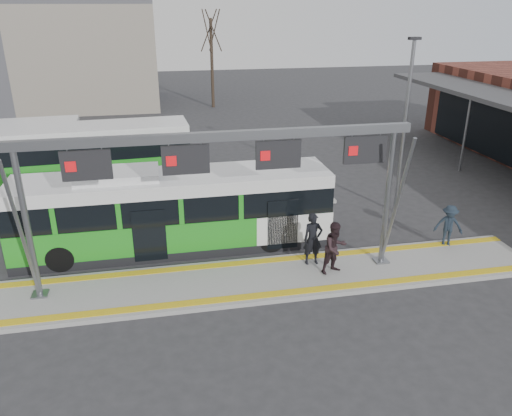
{
  "coord_description": "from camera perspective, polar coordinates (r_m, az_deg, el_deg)",
  "views": [
    {
      "loc": [
        -2.26,
        -14.92,
        9.06
      ],
      "look_at": [
        1.29,
        3.0,
        1.54
      ],
      "focal_mm": 35.0,
      "sensor_mm": 36.0,
      "label": 1
    }
  ],
  "objects": [
    {
      "name": "lamp_east",
      "position": [
        23.1,
        16.64,
        9.13
      ],
      "size": [
        0.5,
        0.25,
        7.78
      ],
      "color": "slate",
      "rests_on": "ground"
    },
    {
      "name": "bg_bus_green",
      "position": [
        28.19,
        -20.74,
        5.49
      ],
      "size": [
        12.79,
        3.44,
        3.16
      ],
      "rotation": [
        0.0,
        0.0,
        0.06
      ],
      "color": "black",
      "rests_on": "ground"
    },
    {
      "name": "tree_mid",
      "position": [
        47.21,
        -5.18,
        19.48
      ],
      "size": [
        1.4,
        1.4,
        8.9
      ],
      "color": "#382B21",
      "rests_on": "ground"
    },
    {
      "name": "passenger_a",
      "position": [
        18.25,
        6.51,
        -3.53
      ],
      "size": [
        0.72,
        0.48,
        1.96
      ],
      "primitive_type": "imported",
      "rotation": [
        0.0,
        0.0,
        0.01
      ],
      "color": "black",
      "rests_on": "platform_main"
    },
    {
      "name": "tactile_main",
      "position": [
        17.51,
        -2.26,
        -8.18
      ],
      "size": [
        22.0,
        2.65,
        0.02
      ],
      "color": "gold",
      "rests_on": "platform_main"
    },
    {
      "name": "tree_left",
      "position": [
        47.38,
        -17.3,
        17.29
      ],
      "size": [
        1.4,
        1.4,
        7.44
      ],
      "color": "#382B21",
      "rests_on": "ground"
    },
    {
      "name": "ground",
      "position": [
        17.6,
        -2.25,
        -8.63
      ],
      "size": [
        120.0,
        120.0,
        0.0
      ],
      "primitive_type": "plane",
      "color": "#2D2D30",
      "rests_on": "ground"
    },
    {
      "name": "platform_second",
      "position": [
        24.68,
        -14.46,
        0.28
      ],
      "size": [
        20.0,
        3.0,
        0.15
      ],
      "primitive_type": "cube",
      "color": "gray",
      "rests_on": "ground"
    },
    {
      "name": "platform_main",
      "position": [
        17.56,
        -2.26,
        -8.42
      ],
      "size": [
        22.0,
        3.0,
        0.15
      ],
      "primitive_type": "cube",
      "color": "gray",
      "rests_on": "ground"
    },
    {
      "name": "hero_bus",
      "position": [
        19.72,
        -9.37,
        -0.4
      ],
      "size": [
        12.12,
        2.61,
        3.33
      ],
      "rotation": [
        0.0,
        0.0,
        0.0
      ],
      "color": "black",
      "rests_on": "ground"
    },
    {
      "name": "passenger_c",
      "position": [
        20.98,
        21.16,
        -1.86
      ],
      "size": [
        1.24,
        1.04,
        1.67
      ],
      "primitive_type": "imported",
      "rotation": [
        0.0,
        0.0,
        -0.47
      ],
      "color": "#1B2530",
      "rests_on": "platform_main"
    },
    {
      "name": "passenger_b",
      "position": [
        17.76,
        9.03,
        -4.51
      ],
      "size": [
        1.11,
        0.98,
        1.92
      ],
      "primitive_type": "imported",
      "rotation": [
        0.0,
        0.0,
        0.32
      ],
      "color": "black",
      "rests_on": "platform_main"
    },
    {
      "name": "gantry",
      "position": [
        16.01,
        -3.86,
        5.03
      ],
      "size": [
        13.0,
        1.68,
        5.2
      ],
      "color": "slate",
      "rests_on": "platform_main"
    },
    {
      "name": "apartment_block",
      "position": [
        52.25,
        -25.94,
        20.48
      ],
      "size": [
        24.5,
        12.5,
        18.4
      ],
      "color": "gray",
      "rests_on": "ground"
    },
    {
      "name": "tactile_second",
      "position": [
        25.72,
        -14.38,
        1.4
      ],
      "size": [
        20.0,
        0.35,
        0.02
      ],
      "color": "gold",
      "rests_on": "platform_second"
    }
  ]
}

